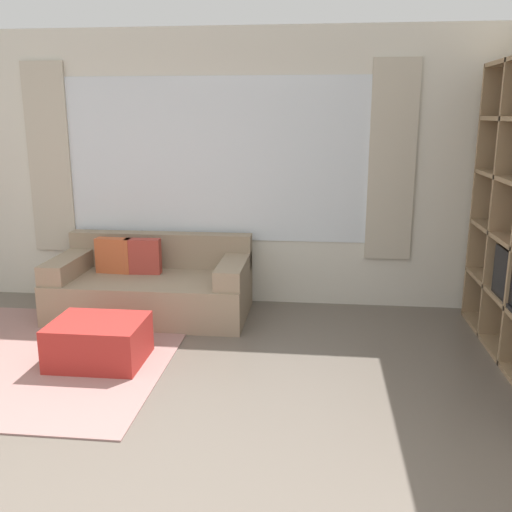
% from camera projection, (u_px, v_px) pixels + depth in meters
% --- Properties ---
extents(ground_plane, '(16.00, 16.00, 0.00)m').
position_uv_depth(ground_plane, '(104.00, 504.00, 2.84)').
color(ground_plane, '#665B51').
extents(wall_back, '(6.81, 0.11, 2.70)m').
position_uv_depth(wall_back, '(216.00, 169.00, 5.69)').
color(wall_back, silver).
rests_on(wall_back, ground_plane).
extents(area_rug, '(2.21, 2.19, 0.01)m').
position_uv_depth(area_rug, '(33.00, 357.00, 4.55)').
color(area_rug, gray).
rests_on(area_rug, ground_plane).
extents(couch_main, '(1.84, 0.95, 0.73)m').
position_uv_depth(couch_main, '(152.00, 286.00, 5.51)').
color(couch_main, gray).
rests_on(couch_main, ground_plane).
extents(ottoman, '(0.70, 0.56, 0.35)m').
position_uv_depth(ottoman, '(99.00, 342.00, 4.42)').
color(ottoman, '#A82823').
rests_on(ottoman, ground_plane).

